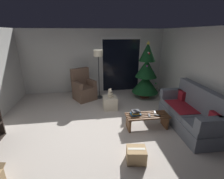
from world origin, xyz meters
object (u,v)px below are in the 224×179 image
(cardboard_box_taped_mid_floor, at_px, (136,155))
(christmas_tree, at_px, (146,74))
(remote_graphite, at_px, (149,115))
(remote_white, at_px, (155,112))
(remote_black, at_px, (157,115))
(teddy_bear_cream, at_px, (110,94))
(ottoman, at_px, (110,103))
(cell_phone, at_px, (136,111))
(book_stack, at_px, (136,113))
(floor_lamp, at_px, (98,58))
(armchair, at_px, (84,89))
(coffee_table, at_px, (147,119))
(couch, at_px, (191,113))

(cardboard_box_taped_mid_floor, bearing_deg, christmas_tree, 68.31)
(remote_graphite, bearing_deg, remote_white, 46.33)
(remote_black, xyz_separation_m, remote_white, (0.00, 0.16, 0.00))
(remote_graphite, bearing_deg, teddy_bear_cream, 134.03)
(remote_black, xyz_separation_m, teddy_bear_cream, (-1.03, 1.32, 0.14))
(remote_white, height_order, ottoman, ottoman)
(cell_phone, bearing_deg, remote_graphite, -46.59)
(remote_white, height_order, book_stack, book_stack)
(floor_lamp, bearing_deg, ottoman, -74.10)
(christmas_tree, xyz_separation_m, cardboard_box_taped_mid_floor, (-1.24, -3.12, -0.78))
(remote_graphite, bearing_deg, cell_phone, 177.35)
(floor_lamp, bearing_deg, teddy_bear_cream, -73.93)
(book_stack, relative_size, christmas_tree, 0.13)
(book_stack, relative_size, armchair, 0.24)
(book_stack, xyz_separation_m, ottoman, (-0.50, 1.20, -0.22))
(coffee_table, height_order, ottoman, ottoman)
(remote_white, bearing_deg, floor_lamp, 142.29)
(cell_phone, relative_size, ottoman, 0.33)
(armchair, bearing_deg, teddy_bear_cream, -47.76)
(book_stack, distance_m, teddy_bear_cream, 1.30)
(armchair, relative_size, cardboard_box_taped_mid_floor, 2.79)
(floor_lamp, height_order, ottoman, floor_lamp)
(couch, bearing_deg, christmas_tree, 102.00)
(ottoman, height_order, cardboard_box_taped_mid_floor, ottoman)
(couch, relative_size, remote_white, 12.56)
(book_stack, distance_m, christmas_tree, 2.26)
(armchair, bearing_deg, christmas_tree, -3.82)
(remote_white, xyz_separation_m, ottoman, (-1.03, 1.17, -0.18))
(coffee_table, xyz_separation_m, book_stack, (-0.30, 0.05, 0.17))
(armchair, bearing_deg, remote_black, -50.28)
(remote_white, bearing_deg, christmas_tree, 99.06)
(couch, xyz_separation_m, armchair, (-2.76, 2.33, 0.00))
(remote_black, bearing_deg, floor_lamp, -125.99)
(armchair, xyz_separation_m, cardboard_box_taped_mid_floor, (1.06, -3.28, -0.26))
(book_stack, bearing_deg, couch, -7.29)
(book_stack, xyz_separation_m, cardboard_box_taped_mid_floor, (-0.30, -1.13, -0.28))
(couch, relative_size, floor_lamp, 1.10)
(book_stack, height_order, cell_phone, cell_phone)
(remote_white, relative_size, floor_lamp, 0.09)
(ottoman, relative_size, cardboard_box_taped_mid_floor, 1.09)
(remote_white, xyz_separation_m, cardboard_box_taped_mid_floor, (-0.83, -1.17, -0.24))
(floor_lamp, bearing_deg, cell_phone, -70.56)
(armchair, bearing_deg, coffee_table, -52.94)
(ottoman, bearing_deg, remote_black, -52.26)
(remote_graphite, xyz_separation_m, book_stack, (-0.32, 0.11, 0.04))
(remote_black, bearing_deg, cell_phone, -76.74)
(floor_lamp, bearing_deg, armchair, -175.70)
(cell_phone, distance_m, cardboard_box_taped_mid_floor, 1.20)
(armchair, distance_m, teddy_bear_cream, 1.29)
(cell_phone, relative_size, cardboard_box_taped_mid_floor, 0.36)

